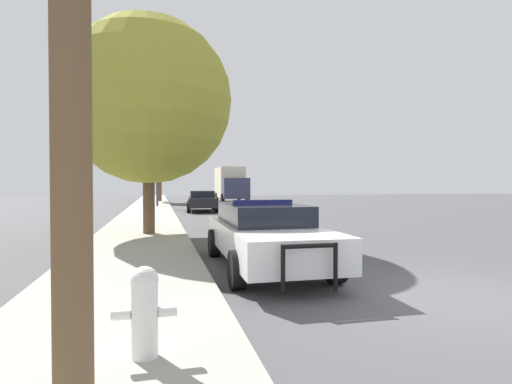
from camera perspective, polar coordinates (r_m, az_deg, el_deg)
ground_plane at (r=7.22m, az=26.46°, el=-13.39°), size 110.00×110.00×0.00m
sidewalk_left at (r=5.63m, az=-19.78°, el=-16.86°), size 3.00×110.00×0.13m
police_car at (r=8.64m, az=1.22°, el=-5.89°), size 2.10×5.29×1.45m
fire_hydrant at (r=4.14m, az=-15.63°, el=-15.78°), size 0.61×0.27×0.88m
traffic_light at (r=30.86m, az=-11.22°, el=5.33°), size 3.87×0.35×5.55m
car_background_midblock at (r=26.28m, az=-7.72°, el=-1.17°), size 2.20×4.72×1.35m
box_truck at (r=39.42m, az=-3.67°, el=1.19°), size 2.74×7.66×3.42m
tree_sidewalk_near at (r=14.16m, az=-15.13°, el=12.46°), size 5.57×5.57×7.24m
tree_sidewalk_far at (r=39.92m, az=-13.63°, el=6.21°), size 4.56×4.56×7.48m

